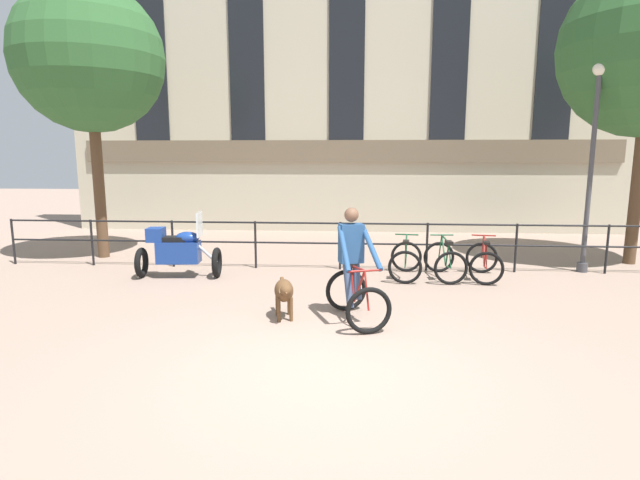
# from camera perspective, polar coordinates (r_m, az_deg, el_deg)

# --- Properties ---
(ground_plane) EXTENTS (60.00, 60.00, 0.00)m
(ground_plane) POSITION_cam_1_polar(r_m,az_deg,el_deg) (6.06, 0.69, -14.51)
(ground_plane) COLOR gray
(canal_railing) EXTENTS (15.05, 0.05, 1.05)m
(canal_railing) POSITION_cam_1_polar(r_m,az_deg,el_deg) (10.87, 2.33, 0.28)
(canal_railing) COLOR black
(canal_railing) RESTS_ON ground_plane
(building_facade) EXTENTS (18.00, 0.72, 10.85)m
(building_facade) POSITION_cam_1_polar(r_m,az_deg,el_deg) (16.77, 3.11, 19.70)
(building_facade) COLOR #BCB299
(building_facade) RESTS_ON ground_plane
(cyclist_with_bike) EXTENTS (1.00, 1.32, 1.70)m
(cyclist_with_bike) POSITION_cam_1_polar(r_m,az_deg,el_deg) (7.57, 3.93, -3.47)
(cyclist_with_bike) COLOR black
(cyclist_with_bike) RESTS_ON ground_plane
(dog) EXTENTS (0.39, 0.85, 0.62)m
(dog) POSITION_cam_1_polar(r_m,az_deg,el_deg) (7.65, -4.12, -5.91)
(dog) COLOR brown
(dog) RESTS_ON ground_plane
(parked_motorcycle) EXTENTS (1.71, 0.76, 1.35)m
(parked_motorcycle) POSITION_cam_1_polar(r_m,az_deg,el_deg) (10.58, -15.93, -1.15)
(parked_motorcycle) COLOR black
(parked_motorcycle) RESTS_ON ground_plane
(parked_bicycle_near_lamp) EXTENTS (0.79, 1.18, 0.86)m
(parked_bicycle_near_lamp) POSITION_cam_1_polar(r_m,az_deg,el_deg) (10.34, 9.77, -2.32)
(parked_bicycle_near_lamp) COLOR black
(parked_bicycle_near_lamp) RESTS_ON ground_plane
(parked_bicycle_mid_left) EXTENTS (0.72, 1.15, 0.86)m
(parked_bicycle_mid_left) POSITION_cam_1_polar(r_m,az_deg,el_deg) (10.45, 14.06, -2.35)
(parked_bicycle_mid_left) COLOR black
(parked_bicycle_mid_left) RESTS_ON ground_plane
(parked_bicycle_mid_right) EXTENTS (0.82, 1.20, 0.86)m
(parked_bicycle_mid_right) POSITION_cam_1_polar(r_m,az_deg,el_deg) (10.61, 18.23, -2.36)
(parked_bicycle_mid_right) COLOR black
(parked_bicycle_mid_right) RESTS_ON ground_plane
(street_lamp) EXTENTS (0.28, 0.28, 4.34)m
(street_lamp) POSITION_cam_1_polar(r_m,az_deg,el_deg) (11.90, 28.65, 8.29)
(street_lamp) COLOR #424247
(street_lamp) RESTS_ON ground_plane
(tree_canalside_left) EXTENTS (3.40, 3.40, 6.40)m
(tree_canalside_left) POSITION_cam_1_polar(r_m,az_deg,el_deg) (13.37, -24.85, 18.28)
(tree_canalside_left) COLOR brown
(tree_canalside_left) RESTS_ON ground_plane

